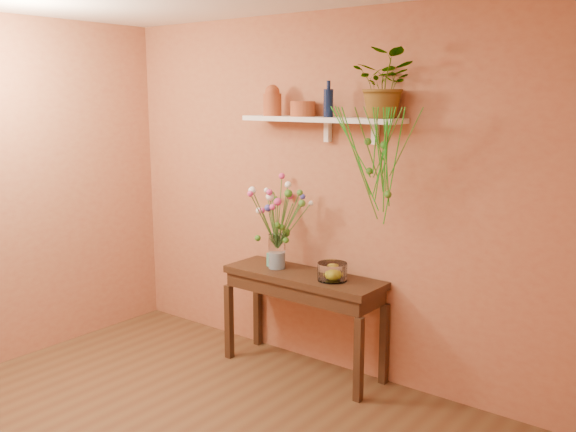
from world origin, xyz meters
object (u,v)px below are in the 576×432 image
at_px(terracotta_jug, 272,101).
at_px(sideboard, 303,288).
at_px(blue_bottle, 328,102).
at_px(glass_vase, 277,254).
at_px(spider_plant, 386,84).
at_px(glass_bowl, 332,272).
at_px(bouquet, 279,206).

bearing_deg(terracotta_jug, sideboard, -12.01).
relative_size(blue_bottle, glass_vase, 0.95).
bearing_deg(terracotta_jug, spider_plant, 1.21).
distance_m(terracotta_jug, blue_bottle, 0.52).
distance_m(sideboard, glass_bowl, 0.32).
distance_m(sideboard, glass_vase, 0.34).
relative_size(sideboard, bouquet, 2.14).
bearing_deg(sideboard, glass_vase, -179.21).
bearing_deg(sideboard, terracotta_jug, 167.99).
relative_size(blue_bottle, glass_bowl, 1.18).
height_order(blue_bottle, glass_bowl, blue_bottle).
xyz_separation_m(blue_bottle, glass_bowl, (0.11, -0.08, -1.21)).
xyz_separation_m(sideboard, terracotta_jug, (-0.35, 0.08, 1.39)).
height_order(terracotta_jug, spider_plant, spider_plant).
xyz_separation_m(spider_plant, glass_bowl, (-0.34, -0.11, -1.34)).
distance_m(glass_vase, glass_bowl, 0.52).
distance_m(spider_plant, bouquet, 1.24).
bearing_deg(glass_vase, bouquet, 5.06).
height_order(blue_bottle, spider_plant, spider_plant).
distance_m(bouquet, glass_bowl, 0.66).
height_order(spider_plant, glass_vase, spider_plant).
xyz_separation_m(sideboard, glass_bowl, (0.27, -0.01, 0.17)).
xyz_separation_m(sideboard, spider_plant, (0.61, 0.10, 1.51)).
bearing_deg(bouquet, sideboard, 0.47).
xyz_separation_m(sideboard, blue_bottle, (0.17, 0.07, 1.38)).
height_order(sideboard, glass_bowl, glass_bowl).
distance_m(sideboard, blue_bottle, 1.39).
xyz_separation_m(terracotta_jug, glass_bowl, (0.63, -0.09, -1.22)).
relative_size(terracotta_jug, spider_plant, 0.51).
xyz_separation_m(blue_bottle, bouquet, (-0.40, -0.07, -0.78)).
bearing_deg(glass_vase, spider_plant, 6.60).
distance_m(sideboard, terracotta_jug, 1.44).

